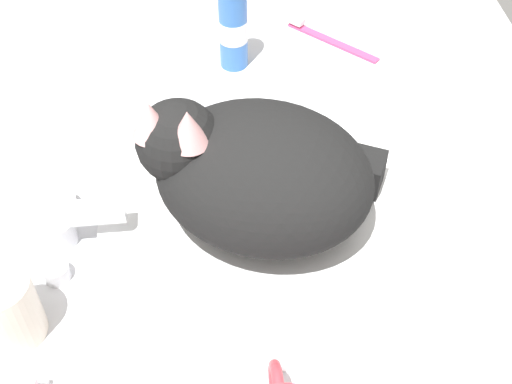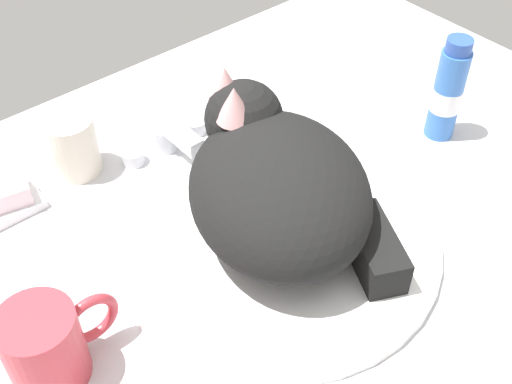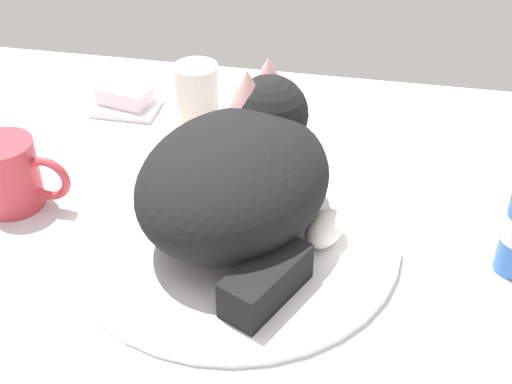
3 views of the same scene
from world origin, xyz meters
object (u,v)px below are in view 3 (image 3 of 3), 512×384
at_px(coffee_mug, 10,174).
at_px(soap_bar, 125,95).
at_px(rinse_cup, 197,91).
at_px(cat, 240,175).
at_px(faucet, 269,126).

relative_size(coffee_mug, soap_bar, 1.54).
xyz_separation_m(rinse_cup, soap_bar, (-0.11, -0.01, -0.01)).
distance_m(cat, soap_bar, 0.33).
distance_m(faucet, coffee_mug, 0.33).
distance_m(faucet, rinse_cup, 0.12).
height_order(faucet, soap_bar, faucet).
relative_size(coffee_mug, rinse_cup, 1.46).
distance_m(coffee_mug, soap_bar, 0.24).
relative_size(cat, soap_bar, 3.93).
bearing_deg(soap_bar, rinse_cup, 3.18).
bearing_deg(soap_bar, coffee_mug, -102.42).
bearing_deg(coffee_mug, soap_bar, 77.58).
xyz_separation_m(coffee_mug, soap_bar, (0.05, 0.24, -0.02)).
bearing_deg(coffee_mug, rinse_cup, 56.96).
height_order(cat, soap_bar, cat).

